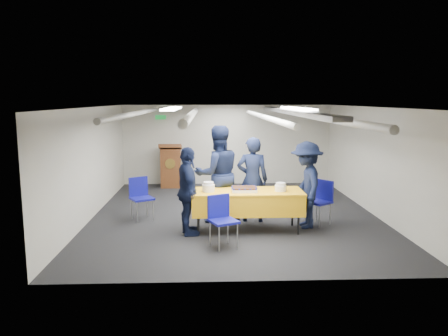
{
  "coord_description": "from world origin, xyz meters",
  "views": [
    {
      "loc": [
        -0.59,
        -9.14,
        2.47
      ],
      "look_at": [
        -0.23,
        -0.2,
        1.05
      ],
      "focal_mm": 35.0,
      "sensor_mm": 36.0,
      "label": 1
    }
  ],
  "objects_px": {
    "chair_near": "(221,215)",
    "sailor_a": "(252,179)",
    "chair_left": "(140,194)",
    "sheet_cake": "(244,189)",
    "podium": "(171,166)",
    "sailor_b": "(218,174)",
    "sailor_c": "(188,191)",
    "chair_right": "(321,197)",
    "sailor_d": "(306,185)",
    "serving_table": "(247,202)"
  },
  "relations": [
    {
      "from": "sailor_a",
      "to": "sailor_b",
      "type": "height_order",
      "value": "sailor_b"
    },
    {
      "from": "podium",
      "to": "sailor_c",
      "type": "height_order",
      "value": "sailor_c"
    },
    {
      "from": "serving_table",
      "to": "chair_near",
      "type": "relative_size",
      "value": 2.39
    },
    {
      "from": "podium",
      "to": "chair_near",
      "type": "xyz_separation_m",
      "value": [
        1.25,
        -5.06,
        -0.08
      ]
    },
    {
      "from": "sailor_a",
      "to": "sailor_d",
      "type": "relative_size",
      "value": 1.03
    },
    {
      "from": "sailor_c",
      "to": "podium",
      "type": "bearing_deg",
      "value": -2.89
    },
    {
      "from": "serving_table",
      "to": "sailor_d",
      "type": "bearing_deg",
      "value": 9.39
    },
    {
      "from": "podium",
      "to": "chair_near",
      "type": "relative_size",
      "value": 1.44
    },
    {
      "from": "sheet_cake",
      "to": "serving_table",
      "type": "bearing_deg",
      "value": 37.66
    },
    {
      "from": "sheet_cake",
      "to": "sailor_b",
      "type": "distance_m",
      "value": 0.84
    },
    {
      "from": "chair_left",
      "to": "sailor_a",
      "type": "distance_m",
      "value": 2.33
    },
    {
      "from": "serving_table",
      "to": "podium",
      "type": "distance_m",
      "value": 4.57
    },
    {
      "from": "chair_left",
      "to": "sheet_cake",
      "type": "bearing_deg",
      "value": -24.6
    },
    {
      "from": "serving_table",
      "to": "podium",
      "type": "height_order",
      "value": "podium"
    },
    {
      "from": "chair_near",
      "to": "sailor_a",
      "type": "distance_m",
      "value": 1.68
    },
    {
      "from": "chair_right",
      "to": "sailor_c",
      "type": "xyz_separation_m",
      "value": [
        -2.62,
        -0.63,
        0.28
      ]
    },
    {
      "from": "podium",
      "to": "sailor_d",
      "type": "xyz_separation_m",
      "value": [
        2.92,
        -4.02,
        0.22
      ]
    },
    {
      "from": "chair_near",
      "to": "chair_left",
      "type": "height_order",
      "value": "same"
    },
    {
      "from": "sailor_d",
      "to": "chair_right",
      "type": "bearing_deg",
      "value": 124.1
    },
    {
      "from": "chair_near",
      "to": "sailor_b",
      "type": "xyz_separation_m",
      "value": [
        -0.02,
        1.47,
        0.45
      ]
    },
    {
      "from": "sailor_a",
      "to": "chair_left",
      "type": "bearing_deg",
      "value": 0.4
    },
    {
      "from": "chair_right",
      "to": "sailor_c",
      "type": "bearing_deg",
      "value": -166.44
    },
    {
      "from": "serving_table",
      "to": "sailor_d",
      "type": "xyz_separation_m",
      "value": [
        1.16,
        0.19,
        0.28
      ]
    },
    {
      "from": "sailor_d",
      "to": "sheet_cake",
      "type": "bearing_deg",
      "value": -77.64
    },
    {
      "from": "chair_near",
      "to": "sailor_c",
      "type": "relative_size",
      "value": 0.54
    },
    {
      "from": "chair_near",
      "to": "chair_right",
      "type": "xyz_separation_m",
      "value": [
        2.03,
        1.27,
        0.0
      ]
    },
    {
      "from": "podium",
      "to": "sailor_c",
      "type": "relative_size",
      "value": 0.77
    },
    {
      "from": "sailor_c",
      "to": "sailor_d",
      "type": "relative_size",
      "value": 0.97
    },
    {
      "from": "chair_right",
      "to": "sailor_d",
      "type": "bearing_deg",
      "value": -147.12
    },
    {
      "from": "chair_right",
      "to": "sailor_b",
      "type": "relative_size",
      "value": 0.44
    },
    {
      "from": "sailor_b",
      "to": "sailor_c",
      "type": "relative_size",
      "value": 1.21
    },
    {
      "from": "chair_near",
      "to": "sailor_d",
      "type": "bearing_deg",
      "value": 31.84
    },
    {
      "from": "podium",
      "to": "sailor_d",
      "type": "relative_size",
      "value": 0.75
    },
    {
      "from": "podium",
      "to": "sailor_c",
      "type": "distance_m",
      "value": 4.48
    },
    {
      "from": "chair_near",
      "to": "sailor_a",
      "type": "relative_size",
      "value": 0.5
    },
    {
      "from": "chair_right",
      "to": "sailor_a",
      "type": "xyz_separation_m",
      "value": [
        -1.35,
        0.23,
        0.33
      ]
    },
    {
      "from": "sailor_a",
      "to": "sailor_c",
      "type": "height_order",
      "value": "sailor_a"
    },
    {
      "from": "sailor_a",
      "to": "sailor_c",
      "type": "relative_size",
      "value": 1.07
    },
    {
      "from": "chair_near",
      "to": "sheet_cake",
      "type": "bearing_deg",
      "value": 60.5
    },
    {
      "from": "chair_right",
      "to": "sailor_b",
      "type": "xyz_separation_m",
      "value": [
        -2.06,
        0.2,
        0.45
      ]
    },
    {
      "from": "sheet_cake",
      "to": "sailor_d",
      "type": "height_order",
      "value": "sailor_d"
    },
    {
      "from": "sailor_c",
      "to": "chair_right",
      "type": "bearing_deg",
      "value": -87.85
    },
    {
      "from": "sailor_d",
      "to": "sailor_a",
      "type": "bearing_deg",
      "value": -113.78
    },
    {
      "from": "sailor_b",
      "to": "sailor_c",
      "type": "xyz_separation_m",
      "value": [
        -0.56,
        -0.83,
        -0.17
      ]
    },
    {
      "from": "chair_left",
      "to": "chair_right",
      "type": "bearing_deg",
      "value": -7.39
    },
    {
      "from": "sheet_cake",
      "to": "chair_near",
      "type": "xyz_separation_m",
      "value": [
        -0.45,
        -0.8,
        -0.28
      ]
    },
    {
      "from": "chair_left",
      "to": "sailor_b",
      "type": "distance_m",
      "value": 1.68
    },
    {
      "from": "sailor_c",
      "to": "sailor_d",
      "type": "xyz_separation_m",
      "value": [
        2.26,
        0.4,
        0.03
      ]
    },
    {
      "from": "podium",
      "to": "sailor_b",
      "type": "distance_m",
      "value": 3.82
    },
    {
      "from": "sailor_a",
      "to": "sailor_c",
      "type": "xyz_separation_m",
      "value": [
        -1.27,
        -0.86,
        -0.05
      ]
    }
  ]
}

